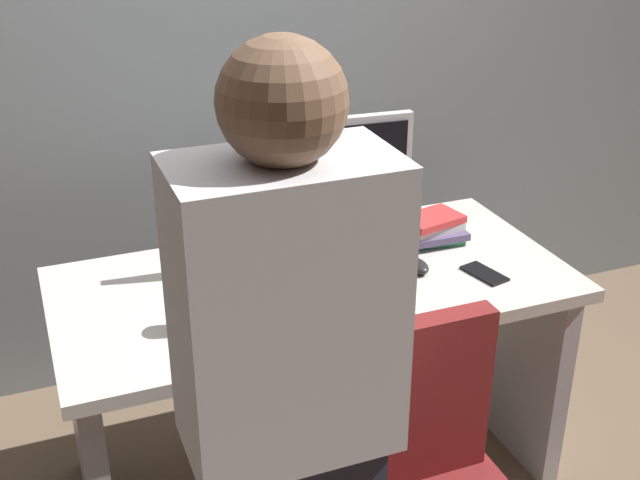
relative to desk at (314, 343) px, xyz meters
The scene contains 9 objects.
ground_plane 0.52m from the desk, ahead, with size 9.00×9.00×0.00m, color brown.
desk is the anchor object (origin of this frame).
person_at_desk 0.92m from the desk, 114.23° to the right, with size 0.40×0.24×1.64m.
monitor 0.50m from the desk, 52.55° to the left, with size 0.54×0.15×0.46m.
keyboard 0.24m from the desk, 82.31° to the right, with size 0.43×0.13×0.02m, color #262626.
mouse 0.40m from the desk, 12.15° to the right, with size 0.06×0.10×0.03m, color black.
cup_near_keyboard 0.52m from the desk, 160.84° to the right, with size 0.07×0.07×0.10m, color white.
book_stack 0.54m from the desk, 13.13° to the left, with size 0.22×0.18×0.09m.
cell_phone 0.56m from the desk, 18.56° to the right, with size 0.07×0.14×0.01m, color black.
Camera 1 is at (-0.76, -2.00, 1.89)m, focal length 45.86 mm.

